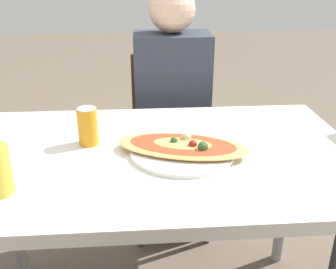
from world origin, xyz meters
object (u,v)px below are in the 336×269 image
object	(u,v)px
chair_far_seated	(170,134)
soda_can	(88,126)
pizza_main	(183,148)
dining_table	(154,173)
person_seated	(172,102)

from	to	relation	value
chair_far_seated	soda_can	bearing A→B (deg)	63.78
chair_far_seated	pizza_main	xyz separation A→B (m)	(-0.02, -0.74, 0.28)
pizza_main	soda_can	size ratio (longest dim) A/B	3.60
chair_far_seated	soda_can	world-z (taller)	chair_far_seated
dining_table	chair_far_seated	xyz separation A→B (m)	(0.11, 0.73, -0.19)
person_seated	pizza_main	world-z (taller)	person_seated
chair_far_seated	person_seated	size ratio (longest dim) A/B	0.73
person_seated	pizza_main	size ratio (longest dim) A/B	2.76
soda_can	chair_far_seated	bearing A→B (deg)	63.78
chair_far_seated	person_seated	distance (m)	0.25
dining_table	soda_can	xyz separation A→B (m)	(-0.21, 0.08, 0.14)
dining_table	pizza_main	distance (m)	0.13
person_seated	soda_can	size ratio (longest dim) A/B	9.95
pizza_main	soda_can	world-z (taller)	soda_can
chair_far_seated	person_seated	xyz separation A→B (m)	(-0.00, -0.12, 0.22)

